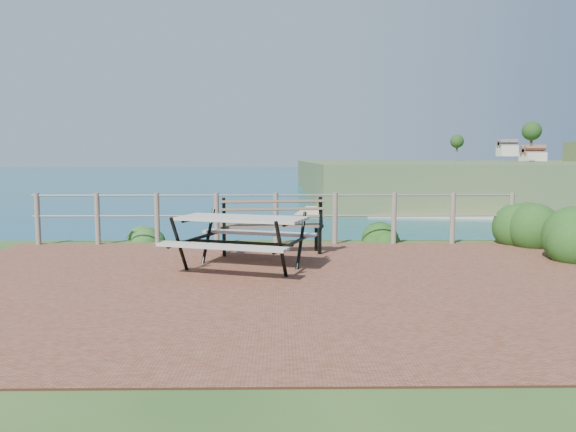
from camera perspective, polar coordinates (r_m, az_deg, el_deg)
ground at (r=7.66m, az=-1.42°, el=-6.85°), size 10.00×7.00×0.12m
ocean at (r=207.48m, az=-0.85°, el=5.52°), size 1200.00×1200.00×0.00m
safety_railing at (r=10.88m, az=-1.24°, el=0.03°), size 9.40×0.10×1.00m
picnic_table at (r=8.42m, az=-4.72°, el=-2.18°), size 2.03×1.57×0.80m
park_bench at (r=9.78m, az=-1.70°, el=-0.11°), size 1.83×0.65×1.01m
shrub_right_edge at (r=11.88m, az=23.81°, el=-2.76°), size 1.09×1.09×1.56m
shrub_lip_west at (r=12.06m, az=-14.79°, el=-2.32°), size 0.73×0.73×0.45m
shrub_lip_east at (r=11.70m, az=9.78°, el=-2.46°), size 0.85×0.85×0.62m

